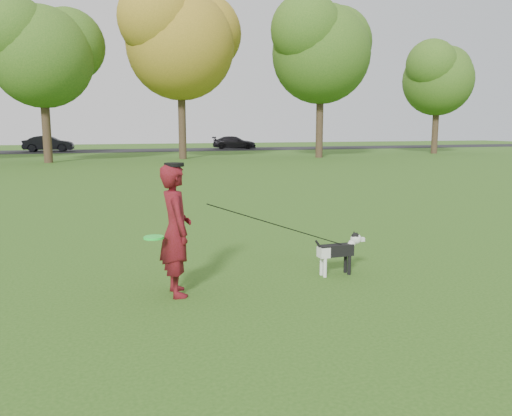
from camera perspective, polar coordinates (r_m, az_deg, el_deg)
name	(u,v)px	position (r m, az deg, el deg)	size (l,w,h in m)	color
ground	(272,287)	(6.31, 1.80, -9.01)	(120.00, 120.00, 0.00)	#285116
road	(108,151)	(45.69, -16.56, 6.28)	(120.00, 7.00, 0.02)	black
man	(176,230)	(5.92, -9.16, -2.52)	(0.57, 0.37, 1.56)	#510F0B
dog	(340,249)	(6.83, 9.54, -4.65)	(0.76, 0.15, 0.58)	black
car_mid	(49,144)	(45.69, -22.62, 6.80)	(1.39, 3.97, 1.31)	black
car_right	(234,143)	(47.63, -2.49, 7.48)	(1.67, 4.11, 1.19)	black
man_held_items	(280,226)	(6.30, 2.74, -2.06)	(2.72, 0.37, 1.18)	#1EF23D
tree_row	(89,33)	(32.14, -18.58, 18.40)	(51.74, 8.86, 12.01)	#38281C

